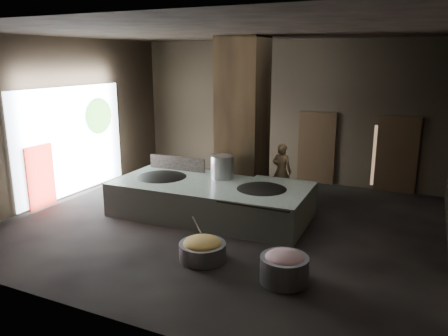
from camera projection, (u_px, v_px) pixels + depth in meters
The scene contains 27 objects.
floor at pixel (223, 223), 10.82m from camera, with size 10.00×9.00×0.10m, color black.
ceiling at pixel (223, 29), 9.69m from camera, with size 10.00×9.00×0.10m, color black.
back_wall at pixel (283, 111), 14.25m from camera, with size 10.00×0.10×4.50m, color black.
front_wall at pixel (87, 179), 6.27m from camera, with size 10.00×0.10×4.50m, color black.
left_wall at pixel (62, 119), 12.35m from camera, with size 0.10×9.00×4.50m, color black.
pillar at pixel (243, 121), 12.05m from camera, with size 1.20×1.20×4.50m, color black.
hearth_platform at pixel (211, 199), 11.18m from camera, with size 4.94×2.36×0.86m, color #9EAF9E.
platform_cap at pixel (211, 184), 11.08m from camera, with size 4.84×2.32×0.03m, color black.
wok_left at pixel (162, 181), 11.65m from camera, with size 1.56×1.56×0.43m, color black.
wok_left_rim at pixel (162, 178), 11.64m from camera, with size 1.59×1.59×0.05m, color black.
wok_right at pixel (262, 193), 10.58m from camera, with size 1.45×1.45×0.41m, color black.
wok_right_rim at pixel (262, 190), 10.57m from camera, with size 1.48×1.48×0.05m, color black.
stock_pot at pixel (222, 168), 11.47m from camera, with size 0.60×0.60×0.64m, color #AEB0B6.
splash_guard at pixel (177, 164), 12.29m from camera, with size 1.72×0.06×0.43m, color black.
cook at pixel (282, 171), 12.48m from camera, with size 0.58×0.37×1.58m, color olive.
veg_basin at pixel (202, 251), 8.74m from camera, with size 0.94×0.94×0.35m, color slate.
veg_fill at pixel (202, 243), 8.70m from camera, with size 0.77×0.77×0.24m, color #96A550.
ladle at pixel (199, 230), 8.84m from camera, with size 0.03×0.03×0.74m, color #AEB0B6.
meat_basin at pixel (284, 269), 7.85m from camera, with size 0.88×0.88×0.48m, color slate.
meat_fill at pixel (285, 259), 7.80m from camera, with size 0.73×0.73×0.28m, color #B26B75.
doorway_near at pixel (316, 149), 13.94m from camera, with size 1.18×0.08×2.38m, color black.
doorway_near_glow at pixel (324, 150), 14.05m from camera, with size 0.86×0.04×2.04m, color #8C6647.
doorway_far at pixel (397, 156), 12.95m from camera, with size 1.18×0.08×2.38m, color black.
doorway_far_glow at pixel (386, 157), 13.14m from camera, with size 0.79×0.04×1.86m, color #8C6647.
left_opening at pixel (72, 141), 12.64m from camera, with size 0.04×4.20×3.10m, color white.
pavilion_sliver at pixel (41, 177), 11.66m from camera, with size 0.05×0.90×1.70m, color maroon.
tree_silhouette at pixel (99, 116), 13.42m from camera, with size 0.28×1.10×1.10m, color #194714.
Camera 1 is at (4.36, -9.17, 3.93)m, focal length 35.00 mm.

